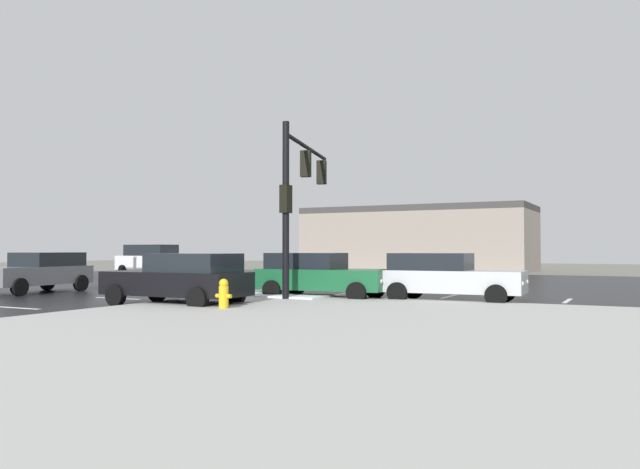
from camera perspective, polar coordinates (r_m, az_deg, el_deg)
ground_plane at (r=27.63m, az=-8.93°, el=-4.91°), size 120.00×120.00×0.00m
road_asphalt at (r=27.63m, az=-8.93°, el=-4.89°), size 44.00×44.00×0.02m
sidewalk_corner at (r=11.24m, az=4.79°, el=-9.77°), size 18.00×18.00×0.14m
snow_strip_curbside at (r=21.52m, az=-4.42°, el=-5.48°), size 4.00×1.60×0.06m
lane_markings at (r=25.81m, az=-8.57°, el=-5.12°), size 36.15×36.15×0.01m
traffic_signal_mast at (r=21.95m, az=-1.91°, el=4.60°), size 1.62×5.78×5.70m
fire_hydrant at (r=17.16m, az=-8.70°, el=-5.29°), size 0.48×0.26×0.79m
strip_building_background at (r=52.66m, az=8.89°, el=-0.40°), size 18.14×8.00×5.19m
sedan_silver at (r=20.71m, az=11.33°, el=-3.73°), size 4.60×2.17×1.58m
sedan_black at (r=19.37m, az=-12.50°, el=-3.89°), size 4.54×2.03×1.58m
sedan_green at (r=21.67m, az=-0.06°, el=-3.65°), size 4.61×2.21×1.58m
sedan_grey at (r=27.28m, az=-24.12°, el=-3.06°), size 2.33×4.65×1.58m
suv_white at (r=44.39m, az=-15.03°, el=-2.13°), size 4.89×2.29×2.03m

